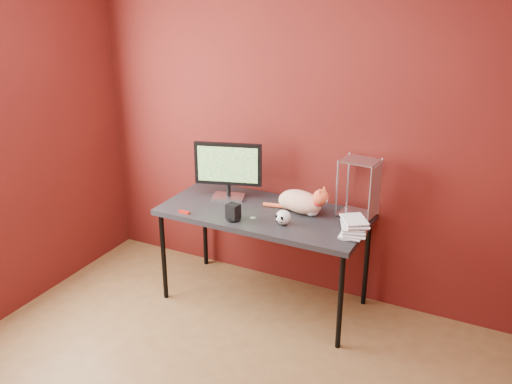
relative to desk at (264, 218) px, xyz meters
The scene contains 11 objects.
room 1.57m from the desk, 83.75° to the right, with size 3.52×3.52×2.61m.
desk is the anchor object (origin of this frame).
monitor 0.47m from the desk, 163.87° to the left, with size 0.49×0.23×0.44m.
cat 0.29m from the desk, 22.60° to the left, with size 0.51×0.26×0.24m.
skull_mug 0.28m from the desk, 34.09° to the right, with size 0.11×0.11×0.10m.
speaker 0.29m from the desk, 118.68° to the right, with size 0.10×0.10×0.12m.
book_stack 0.91m from the desk, ahead, with size 0.23×0.25×1.19m.
wire_rack 0.71m from the desk, 20.59° to the left, with size 0.26×0.22×0.42m.
pocket_knife 0.58m from the desk, 149.84° to the right, with size 0.08×0.02×0.02m, color #9E150C.
black_gadget 0.28m from the desk, 113.82° to the right, with size 0.05×0.03×0.02m, color black.
washer 0.16m from the desk, 97.00° to the right, with size 0.05×0.05×0.00m, color #B0B1B5.
Camera 1 is at (1.48, -2.04, 2.41)m, focal length 40.00 mm.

